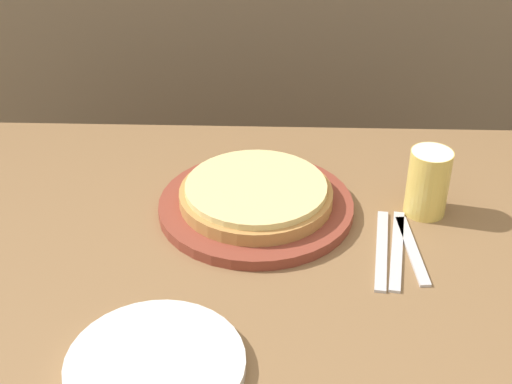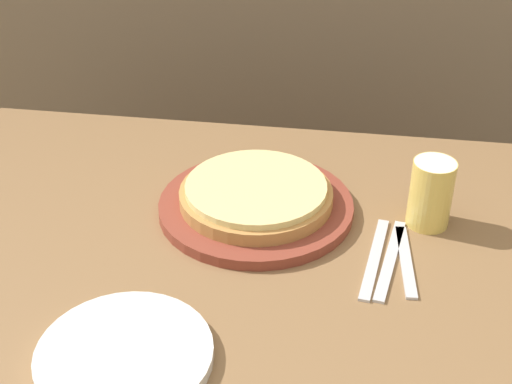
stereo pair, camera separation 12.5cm
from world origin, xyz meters
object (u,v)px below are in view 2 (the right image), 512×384
Objects in this scene: dinner_knife at (390,258)px; spoon at (406,259)px; dinner_plate at (125,355)px; fork at (375,256)px; beer_glass at (431,191)px; pizza_on_board at (256,200)px.

spoon is (0.03, 0.00, 0.00)m from dinner_knife.
dinner_knife is at bearing 38.04° from dinner_plate.
fork is at bearing 180.00° from dinner_knife.
beer_glass is 0.16m from fork.
fork and dinner_knife have the same top height.
beer_glass is 0.56× the size of dinner_knife.
dinner_knife is (0.03, 0.00, 0.00)m from fork.
fork is at bearing 180.00° from spoon.
beer_glass reaches higher than fork.
pizza_on_board is at bearing 153.52° from fork.
beer_glass reaches higher than spoon.
dinner_knife is 0.03m from spoon.
fork is (0.33, 0.28, -0.01)m from dinner_plate.
pizza_on_board is 0.24m from fork.
pizza_on_board is at bearing 158.06° from spoon.
dinner_plate is at bearing -136.95° from beer_glass.
fork is (-0.09, -0.11, -0.06)m from beer_glass.
fork is 1.17× the size of spoon.
pizza_on_board is 0.30m from beer_glass.
spoon is at bearing 36.17° from dinner_plate.
fork is at bearing -26.48° from pizza_on_board.
dinner_plate reaches higher than fork.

